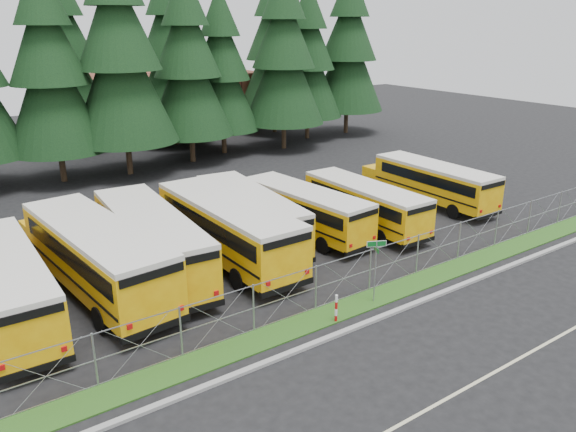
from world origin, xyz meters
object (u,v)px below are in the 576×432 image
object	(u,v)px
bus_2	(149,243)
striped_bollard	(336,309)
bus_0	(5,287)
bus_4	(247,216)
bus_3	(224,230)
bus_5	(301,211)
bus_east	(430,184)
street_sign	(376,258)
bus_1	(94,258)
bus_6	(361,205)

from	to	relation	value
bus_2	striped_bollard	world-z (taller)	bus_2
bus_0	bus_4	distance (m)	12.31
bus_3	bus_4	xyz separation A→B (m)	(2.19, 1.41, -0.14)
bus_5	bus_east	bearing A→B (deg)	-7.63
bus_east	street_sign	size ratio (longest dim) A/B	3.61
striped_bollard	bus_1	bearing A→B (deg)	130.06
bus_6	street_sign	distance (m)	9.36
bus_east	bus_3	bearing A→B (deg)	-178.47
bus_1	bus_2	size ratio (longest dim) A/B	1.03
street_sign	bus_3	bearing A→B (deg)	110.76
bus_5	bus_6	size ratio (longest dim) A/B	1.01
bus_0	street_sign	size ratio (longest dim) A/B	3.93
bus_4	street_sign	world-z (taller)	bus_4
bus_5	street_sign	distance (m)	8.72
bus_1	bus_6	world-z (taller)	bus_1
bus_4	striped_bollard	bearing A→B (deg)	-94.18
bus_5	striped_bollard	size ratio (longest dim) A/B	8.36
bus_4	bus_5	size ratio (longest dim) A/B	1.07
bus_1	bus_4	xyz separation A→B (m)	(8.55, 1.28, -0.18)
bus_east	bus_0	bearing A→B (deg)	-177.96
bus_1	bus_5	xyz separation A→B (m)	(11.61, 0.54, -0.28)
bus_0	bus_2	size ratio (longest dim) A/B	0.94
bus_4	bus_east	world-z (taller)	bus_4
street_sign	bus_0	bearing A→B (deg)	150.49
bus_east	street_sign	bearing A→B (deg)	-146.77
bus_4	striped_bollard	xyz separation A→B (m)	(-1.66, -9.48, -0.81)
bus_2	bus_east	world-z (taller)	bus_2
bus_1	bus_east	xyz separation A→B (m)	(21.68, 0.13, -0.26)
bus_5	bus_6	bearing A→B (deg)	-22.30
bus_0	striped_bollard	world-z (taller)	bus_0
bus_0	bus_3	size ratio (longest dim) A/B	0.93
bus_6	street_sign	bearing A→B (deg)	-128.03
bus_3	striped_bollard	xyz separation A→B (m)	(0.54, -8.06, -0.95)
bus_5	bus_east	distance (m)	10.08
bus_3	bus_6	distance (m)	8.74
striped_bollard	street_sign	bearing A→B (deg)	8.70
bus_1	striped_bollard	world-z (taller)	bus_1
bus_1	bus_2	world-z (taller)	bus_1
bus_east	bus_2	bearing A→B (deg)	179.70
bus_3	bus_east	world-z (taller)	bus_3
bus_0	street_sign	bearing A→B (deg)	-28.47
striped_bollard	bus_3	bearing A→B (deg)	93.80
bus_1	striped_bollard	xyz separation A→B (m)	(6.89, -8.19, -0.99)
bus_1	bus_east	size ratio (longest dim) A/B	1.20
bus_0	bus_4	size ratio (longest dim) A/B	1.03
bus_0	bus_east	size ratio (longest dim) A/B	1.09
street_sign	striped_bollard	world-z (taller)	street_sign
bus_6	striped_bollard	distance (m)	11.25
bus_east	street_sign	world-z (taller)	street_sign
bus_6	bus_east	distance (m)	6.63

